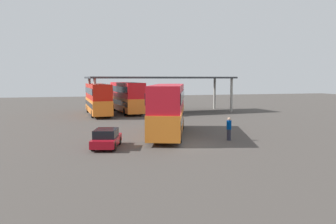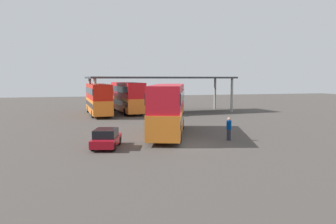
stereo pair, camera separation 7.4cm
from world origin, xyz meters
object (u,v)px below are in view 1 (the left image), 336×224
(parked_hatchback, at_px, (106,138))
(pedestrian_waiting, at_px, (229,129))
(double_decker_main, at_px, (168,108))
(double_decker_mid_row, at_px, (127,96))
(double_decker_near_canopy, at_px, (98,98))

(parked_hatchback, relative_size, pedestrian_waiting, 2.19)
(double_decker_main, relative_size, pedestrian_waiting, 6.25)
(double_decker_main, bearing_deg, double_decker_mid_row, 21.02)
(double_decker_mid_row, distance_m, pedestrian_waiting, 24.18)
(double_decker_main, bearing_deg, pedestrian_waiting, -114.05)
(parked_hatchback, relative_size, double_decker_near_canopy, 0.35)
(pedestrian_waiting, bearing_deg, double_decker_mid_row, -122.55)
(double_decker_near_canopy, relative_size, double_decker_mid_row, 0.98)
(double_decker_mid_row, xyz_separation_m, pedestrian_waiting, (4.54, -23.71, -1.44))
(parked_hatchback, bearing_deg, double_decker_mid_row, 4.21)
(parked_hatchback, height_order, pedestrian_waiting, pedestrian_waiting)
(double_decker_main, bearing_deg, double_decker_near_canopy, 33.83)
(double_decker_near_canopy, distance_m, double_decker_mid_row, 4.47)
(double_decker_near_canopy, relative_size, pedestrian_waiting, 6.27)
(double_decker_main, relative_size, parked_hatchback, 2.86)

